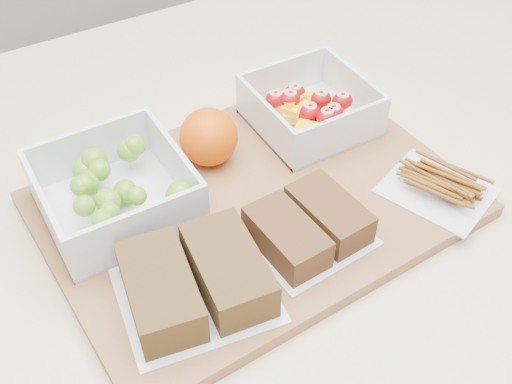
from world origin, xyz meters
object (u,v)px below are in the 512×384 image
fruit_container (310,110)px  sandwich_bag_left (195,281)px  pretzel_bag (439,183)px  cutting_board (255,205)px  orange (209,137)px  grape_container (116,191)px  sandwich_bag_center (308,226)px

fruit_container → sandwich_bag_left: bearing=-145.4°
sandwich_bag_left → pretzel_bag: 0.28m
cutting_board → orange: orange is taller
fruit_container → orange: orange is taller
grape_container → orange: orange is taller
grape_container → fruit_container: bearing=4.2°
fruit_container → sandwich_bag_center: fruit_container is taller
cutting_board → sandwich_bag_left: (-0.11, -0.08, 0.03)m
sandwich_bag_center → fruit_container: bearing=55.8°
cutting_board → orange: size_ratio=6.59×
orange → sandwich_bag_center: size_ratio=0.53×
cutting_board → sandwich_bag_center: sandwich_bag_center is taller
orange → sandwich_bag_center: orange is taller
orange → sandwich_bag_left: (-0.10, -0.16, -0.01)m
fruit_container → sandwich_bag_center: (-0.10, -0.15, -0.00)m
fruit_container → orange: size_ratio=1.98×
cutting_board → grape_container: (-0.13, 0.06, 0.03)m
sandwich_bag_center → grape_container: bearing=137.7°
fruit_container → sandwich_bag_left: 0.27m
fruit_container → orange: bearing=178.7°
grape_container → fruit_container: (0.24, 0.02, -0.00)m
fruit_container → sandwich_bag_center: bearing=-124.2°
fruit_container → orange: 0.13m
cutting_board → sandwich_bag_center: (0.02, -0.07, 0.03)m
sandwich_bag_center → cutting_board: bearing=103.5°
grape_container → orange: (0.12, 0.02, 0.01)m
cutting_board → sandwich_bag_left: sandwich_bag_left is taller
cutting_board → fruit_container: bearing=29.6°
orange → pretzel_bag: orange is taller
fruit_container → sandwich_bag_center: 0.18m
grape_container → sandwich_bag_left: bearing=-82.0°
sandwich_bag_left → orange: bearing=58.8°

